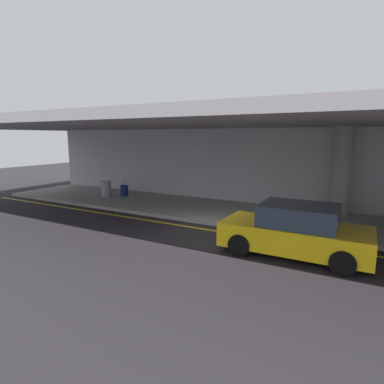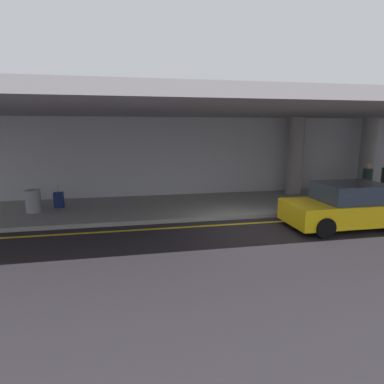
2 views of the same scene
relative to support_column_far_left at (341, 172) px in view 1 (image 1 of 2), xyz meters
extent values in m
plane|color=#272328|center=(-4.00, -4.45, -1.97)|extent=(60.00, 60.00, 0.00)
cube|color=gray|center=(-4.00, -1.35, -1.90)|extent=(26.00, 4.20, 0.15)
cube|color=yellow|center=(-4.00, -4.00, -1.97)|extent=(26.00, 0.14, 0.01)
cylinder|color=gray|center=(0.00, 0.00, 0.00)|extent=(0.75, 0.75, 3.65)
cube|color=gray|center=(-4.00, -1.85, 1.97)|extent=(28.00, 13.20, 0.30)
cube|color=#B5B5BA|center=(-4.00, 0.90, -0.07)|extent=(26.00, 0.30, 3.80)
cube|color=yellow|center=(-0.79, -5.01, -1.42)|extent=(4.10, 1.80, 0.70)
cube|color=#2D3847|center=(-0.69, -5.01, -0.77)|extent=(2.10, 1.60, 0.60)
cylinder|color=black|center=(0.56, -4.16, -1.65)|extent=(0.64, 0.22, 0.64)
cylinder|color=black|center=(0.56, -5.86, -1.65)|extent=(0.64, 0.22, 0.64)
cylinder|color=black|center=(-2.14, -4.16, -1.65)|extent=(0.64, 0.22, 0.64)
cylinder|color=black|center=(-2.14, -5.86, -1.65)|extent=(0.64, 0.22, 0.64)
cube|color=navy|center=(-10.72, -0.90, -1.51)|extent=(0.36, 0.22, 0.62)
cylinder|color=slate|center=(-10.72, -0.90, -1.06)|extent=(0.02, 0.02, 0.28)
cylinder|color=gray|center=(-11.51, -1.48, -1.40)|extent=(0.56, 0.56, 0.85)
camera|label=1|loc=(0.87, -14.10, 1.42)|focal=29.48mm
camera|label=2|loc=(-7.84, -14.06, 1.28)|focal=29.53mm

